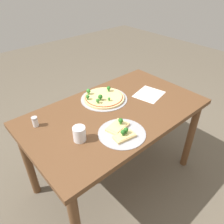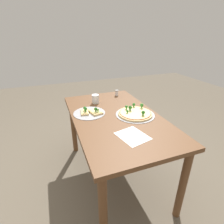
# 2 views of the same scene
# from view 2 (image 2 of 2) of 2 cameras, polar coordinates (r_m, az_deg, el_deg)

# --- Properties ---
(ground_plane) EXTENTS (8.00, 8.00, 0.00)m
(ground_plane) POSITION_cam_2_polar(r_m,az_deg,el_deg) (2.04, 1.09, -19.95)
(ground_plane) COLOR brown
(dining_table) EXTENTS (1.32, 0.77, 0.73)m
(dining_table) POSITION_cam_2_polar(r_m,az_deg,el_deg) (1.65, 1.26, -4.23)
(dining_table) COLOR brown
(dining_table) RESTS_ON ground_plane
(pizza_tray_whole) EXTENTS (0.36, 0.36, 0.07)m
(pizza_tray_whole) POSITION_cam_2_polar(r_m,az_deg,el_deg) (1.64, 7.56, -0.39)
(pizza_tray_whole) COLOR #A3A3A8
(pizza_tray_whole) RESTS_ON dining_table
(pizza_tray_slice) EXTENTS (0.30, 0.30, 0.07)m
(pizza_tray_slice) POSITION_cam_2_polar(r_m,az_deg,el_deg) (1.67, -7.13, 0.02)
(pizza_tray_slice) COLOR #A3A3A8
(pizza_tray_slice) RESTS_ON dining_table
(drinking_cup) EXTENTS (0.08, 0.08, 0.09)m
(drinking_cup) POSITION_cam_2_polar(r_m,az_deg,el_deg) (1.89, -5.43, 4.28)
(drinking_cup) COLOR white
(drinking_cup) RESTS_ON dining_table
(condiment_shaker) EXTENTS (0.04, 0.04, 0.07)m
(condiment_shaker) POSITION_cam_2_polar(r_m,az_deg,el_deg) (2.11, 1.55, 6.28)
(condiment_shaker) COLOR silver
(condiment_shaker) RESTS_ON dining_table
(paper_menu) EXTENTS (0.26, 0.24, 0.00)m
(paper_menu) POSITION_cam_2_polar(r_m,az_deg,el_deg) (1.32, 6.74, -7.76)
(paper_menu) COLOR white
(paper_menu) RESTS_ON dining_table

